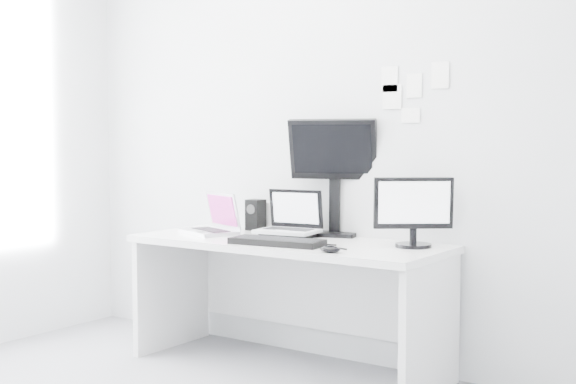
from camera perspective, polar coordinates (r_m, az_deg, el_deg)
The scene contains 14 objects.
back_wall at distance 4.64m, azimuth 2.40°, elevation 4.58°, with size 3.60×3.60×0.00m, color #B6B8BB.
desk at distance 4.45m, azimuth -0.07°, elevation -8.16°, with size 1.80×0.70×0.73m, color white.
macbook at distance 4.68m, azimuth -5.78°, elevation -1.46°, with size 0.34×0.26×0.26m, color #B6B6BB.
speaker at distance 4.84m, azimuth -2.35°, elevation -1.66°, with size 0.09×0.09×0.19m, color black.
dell_laptop at distance 4.48m, azimuth -0.05°, elevation -1.55°, with size 0.33×0.26×0.28m, color silver.
rear_monitor at distance 4.55m, azimuth 3.34°, elevation 1.16°, with size 0.51×0.18×0.69m, color black.
samsung_monitor at distance 4.14m, azimuth 9.07°, elevation -1.37°, with size 0.41×0.19×0.38m, color black.
keyboard at distance 4.19m, azimuth -0.81°, elevation -3.61°, with size 0.51×0.18×0.03m, color black.
mouse at distance 3.92m, azimuth 3.07°, elevation -4.15°, with size 0.11×0.07×0.03m, color black.
wall_note_0 at distance 4.43m, azimuth 7.35°, elevation 8.08°, with size 0.10×0.00×0.14m, color white.
wall_note_1 at distance 4.36m, azimuth 9.12°, elevation 7.60°, with size 0.09×0.00×0.13m, color white.
wall_note_2 at distance 4.30m, azimuth 10.95°, elevation 8.30°, with size 0.10×0.00×0.14m, color white.
wall_note_3 at distance 4.36m, azimuth 8.85°, elevation 5.50°, with size 0.11×0.00×0.08m, color white.
wall_note_4 at distance 4.41m, azimuth 7.53°, elevation 6.83°, with size 0.12×0.00×0.13m, color white.
Camera 1 is at (2.48, -2.33, 1.30)m, focal length 49.19 mm.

